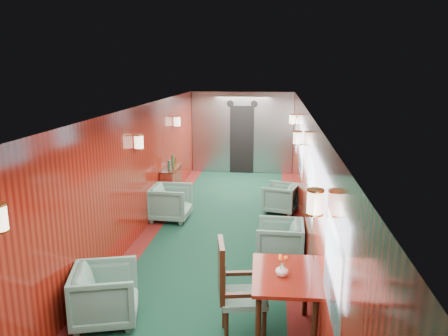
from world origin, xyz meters
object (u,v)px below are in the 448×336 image
armchair_left_near (105,295)px  armchair_left_far (171,203)px  side_chair (234,287)px  armchair_right_far (280,198)px  credenza (172,186)px  armchair_right_near (280,242)px  dining_table (285,284)px

armchair_left_near → armchair_left_far: armchair_left_far is taller
side_chair → armchair_right_far: (0.56, 4.65, -0.34)m
side_chair → credenza: side_chair is taller
credenza → armchair_right_near: credenza is taller
dining_table → armchair_right_far: dining_table is taller
armchair_left_far → armchair_right_near: (2.23, -1.78, -0.02)m
armchair_right_far → armchair_left_far: bearing=-55.9°
side_chair → armchair_right_far: side_chair is taller
side_chair → armchair_left_near: (-1.60, 0.16, -0.29)m
armchair_right_far → credenza: bearing=-80.0°
dining_table → armchair_right_far: bearing=87.9°
armchair_left_far → armchair_right_far: 2.38m
armchair_left_far → armchair_right_far: armchair_left_far is taller
credenza → armchair_right_far: (2.47, -0.24, -0.13)m
armchair_left_far → dining_table: bearing=-147.5°
armchair_left_far → credenza: bearing=13.8°
armchair_right_near → side_chair: bearing=-13.1°
armchair_left_far → armchair_right_far: (2.25, 0.75, -0.05)m
dining_table → side_chair: bearing=-171.0°
credenza → armchair_left_near: (0.31, -4.74, -0.09)m
armchair_left_near → armchair_right_near: bearing=-63.1°
armchair_left_far → armchair_right_far: size_ratio=1.16×
armchair_left_near → armchair_right_far: (2.16, 4.49, -0.04)m
credenza → armchair_left_near: bearing=-86.3°
dining_table → credenza: credenza is taller
credenza → armchair_right_near: 3.70m
dining_table → credenza: bearing=115.1°
dining_table → armchair_left_near: (-2.18, 0.04, -0.31)m
armchair_right_far → side_chair: bearing=8.7°
dining_table → armchair_right_near: (-0.04, 2.00, -0.32)m
dining_table → armchair_right_far: size_ratio=1.58×
side_chair → armchair_left_far: 4.26m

